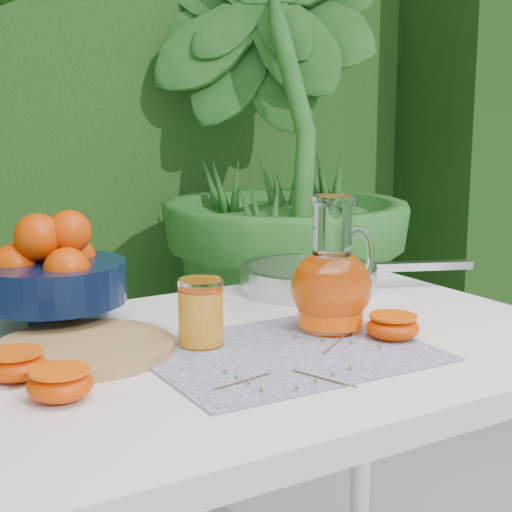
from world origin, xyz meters
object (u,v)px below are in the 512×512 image
fruit_bowl (52,273)px  juice_pitcher (332,283)px  white_table (263,390)px  cutting_board (85,348)px  saute_pan (310,277)px

fruit_bowl → juice_pitcher: juice_pitcher is taller
white_table → juice_pitcher: 0.20m
white_table → juice_pitcher: bearing=-6.3°
cutting_board → fruit_bowl: (0.01, 0.18, 0.08)m
fruit_bowl → cutting_board: bearing=-93.1°
white_table → saute_pan: bearing=42.4°
juice_pitcher → white_table: bearing=173.7°
fruit_bowl → saute_pan: (0.50, -0.03, -0.06)m
fruit_bowl → saute_pan: bearing=-3.2°
cutting_board → fruit_bowl: 0.20m
white_table → fruit_bowl: bearing=133.7°
cutting_board → saute_pan: (0.51, 0.15, 0.02)m
juice_pitcher → saute_pan: size_ratio=0.44×
fruit_bowl → saute_pan: size_ratio=0.55×
white_table → juice_pitcher: juice_pitcher is taller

